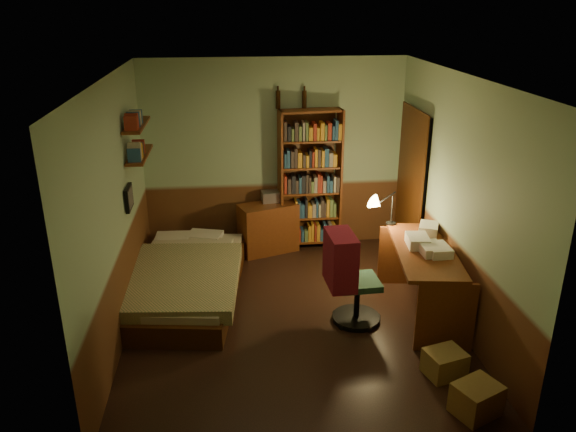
{
  "coord_description": "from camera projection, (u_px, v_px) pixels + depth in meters",
  "views": [
    {
      "loc": [
        -0.6,
        -5.35,
        3.29
      ],
      "look_at": [
        0.0,
        0.25,
        1.1
      ],
      "focal_mm": 35.0,
      "sensor_mm": 36.0,
      "label": 1
    }
  ],
  "objects": [
    {
      "name": "cardboard_box_b",
      "position": [
        445.0,
        363.0,
        5.22
      ],
      "size": [
        0.41,
        0.37,
        0.24
      ],
      "primitive_type": "cube",
      "rotation": [
        0.0,
        0.0,
        0.27
      ],
      "color": "olive",
      "rests_on": "ground"
    },
    {
      "name": "wall_right",
      "position": [
        456.0,
        200.0,
        5.92
      ],
      "size": [
        0.02,
        4.0,
        2.6
      ],
      "primitive_type": "cube",
      "color": "#90AE87",
      "rests_on": "ground"
    },
    {
      "name": "dresser",
      "position": [
        268.0,
        228.0,
        7.71
      ],
      "size": [
        0.86,
        0.62,
        0.69
      ],
      "primitive_type": "cube",
      "rotation": [
        0.0,
        0.0,
        0.34
      ],
      "color": "#5C2B12",
      "rests_on": "ground"
    },
    {
      "name": "wall_back",
      "position": [
        274.0,
        156.0,
        7.6
      ],
      "size": [
        3.5,
        0.02,
        2.6
      ],
      "primitive_type": "cube",
      "color": "#90AE87",
      "rests_on": "ground"
    },
    {
      "name": "cardboard_box_a",
      "position": [
        477.0,
        399.0,
        4.73
      ],
      "size": [
        0.46,
        0.42,
        0.28
      ],
      "primitive_type": "cube",
      "rotation": [
        0.0,
        0.0,
        0.43
      ],
      "color": "olive",
      "rests_on": "ground"
    },
    {
      "name": "door_trim",
      "position": [
        409.0,
        189.0,
        7.22
      ],
      "size": [
        0.02,
        0.98,
        2.08
      ],
      "primitive_type": "cube",
      "color": "#391B09",
      "rests_on": "ground"
    },
    {
      "name": "bottle_right",
      "position": [
        304.0,
        99.0,
        7.32
      ],
      "size": [
        0.08,
        0.08,
        0.23
      ],
      "primitive_type": "cylinder",
      "rotation": [
        0.0,
        0.0,
        -0.31
      ],
      "color": "black",
      "rests_on": "bookshelf"
    },
    {
      "name": "floor",
      "position": [
        290.0,
        317.0,
        6.22
      ],
      "size": [
        3.5,
        4.0,
        0.02
      ],
      "primitive_type": "cube",
      "color": "black",
      "rests_on": "ground"
    },
    {
      "name": "wall_shelf_upper",
      "position": [
        137.0,
        125.0,
        6.36
      ],
      "size": [
        0.2,
        0.9,
        0.03
      ],
      "primitive_type": "cube",
      "color": "#5C2B12",
      "rests_on": "wall_left"
    },
    {
      "name": "desk_lamp",
      "position": [
        392.0,
        203.0,
        6.57
      ],
      "size": [
        0.18,
        0.18,
        0.52
      ],
      "primitive_type": "cone",
      "rotation": [
        0.0,
        0.0,
        -0.15
      ],
      "color": "black",
      "rests_on": "desk"
    },
    {
      "name": "wall_front",
      "position": [
        323.0,
        307.0,
        3.88
      ],
      "size": [
        3.5,
        0.02,
        2.6
      ],
      "primitive_type": "cube",
      "color": "#90AE87",
      "rests_on": "ground"
    },
    {
      "name": "mini_stereo",
      "position": [
        271.0,
        196.0,
        7.68
      ],
      "size": [
        0.28,
        0.23,
        0.14
      ],
      "primitive_type": "cube",
      "rotation": [
        0.0,
        0.0,
        0.1
      ],
      "color": "#B2B2B7",
      "rests_on": "dresser"
    },
    {
      "name": "bed",
      "position": [
        184.0,
        269.0,
        6.57
      ],
      "size": [
        1.49,
        2.37,
        0.66
      ],
      "primitive_type": "cube",
      "rotation": [
        0.0,
        0.0,
        -0.14
      ],
      "color": "#637143",
      "rests_on": "ground"
    },
    {
      "name": "wall_left",
      "position": [
        115.0,
        213.0,
        5.57
      ],
      "size": [
        0.02,
        4.0,
        2.6
      ],
      "primitive_type": "cube",
      "color": "#90AE87",
      "rests_on": "ground"
    },
    {
      "name": "red_jacket",
      "position": [
        344.0,
        199.0,
        5.86
      ],
      "size": [
        0.4,
        0.55,
        0.58
      ],
      "primitive_type": "cube",
      "rotation": [
        0.0,
        0.0,
        -0.29
      ],
      "color": "maroon",
      "rests_on": "office_chair"
    },
    {
      "name": "paper_stack",
      "position": [
        429.0,
        229.0,
        6.38
      ],
      "size": [
        0.3,
        0.34,
        0.11
      ],
      "primitive_type": "cube",
      "rotation": [
        0.0,
        0.0,
        -0.41
      ],
      "color": "silver",
      "rests_on": "desk"
    },
    {
      "name": "ceiling",
      "position": [
        291.0,
        76.0,
        5.27
      ],
      "size": [
        3.5,
        4.0,
        0.02
      ],
      "primitive_type": "cube",
      "color": "silver",
      "rests_on": "wall_back"
    },
    {
      "name": "doorway",
      "position": [
        412.0,
        189.0,
        7.23
      ],
      "size": [
        0.06,
        0.9,
        2.0
      ],
      "primitive_type": "cube",
      "color": "black",
      "rests_on": "ground"
    },
    {
      "name": "desk",
      "position": [
        422.0,
        282.0,
        6.14
      ],
      "size": [
        0.8,
        1.54,
        0.79
      ],
      "primitive_type": "cube",
      "rotation": [
        0.0,
        0.0,
        -0.13
      ],
      "color": "#5C2B12",
      "rests_on": "ground"
    },
    {
      "name": "bottle_left",
      "position": [
        278.0,
        100.0,
        7.29
      ],
      "size": [
        0.07,
        0.07,
        0.23
      ],
      "primitive_type": "cylinder",
      "rotation": [
        0.0,
        0.0,
        -0.06
      ],
      "color": "black",
      "rests_on": "bookshelf"
    },
    {
      "name": "wall_shelf_lower",
      "position": [
        139.0,
        155.0,
        6.49
      ],
      "size": [
        0.2,
        0.9,
        0.03
      ],
      "primitive_type": "cube",
      "color": "#5C2B12",
      "rests_on": "wall_left"
    },
    {
      "name": "framed_picture",
      "position": [
        129.0,
        198.0,
        6.15
      ],
      "size": [
        0.04,
        0.32,
        0.26
      ],
      "primitive_type": "cube",
      "color": "black",
      "rests_on": "wall_left"
    },
    {
      "name": "office_chair",
      "position": [
        358.0,
        278.0,
        5.95
      ],
      "size": [
        0.55,
        0.49,
        1.05
      ],
      "primitive_type": "cube",
      "rotation": [
        0.0,
        0.0,
        0.06
      ],
      "color": "#2A553D",
      "rests_on": "ground"
    },
    {
      "name": "bookshelf",
      "position": [
        310.0,
        181.0,
        7.62
      ],
      "size": [
        0.86,
        0.35,
        1.95
      ],
      "primitive_type": "cube",
      "rotation": [
        0.0,
        0.0,
        0.11
      ],
      "color": "#5C2B12",
      "rests_on": "ground"
    }
  ]
}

